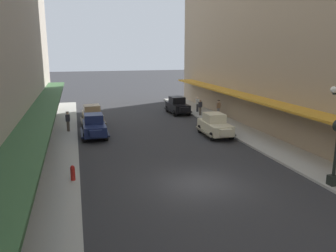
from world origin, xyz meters
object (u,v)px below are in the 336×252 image
Objects in this scene: parked_car_2 at (178,105)px; fire_hydrant at (73,173)px; pedestrian_2 at (200,107)px; parked_car_0 at (92,115)px; parked_car_3 at (215,125)px; pedestrian_3 at (218,108)px; pedestrian_0 at (198,104)px; parked_car_1 at (94,125)px; pedestrian_1 at (68,121)px.

parked_car_2 is 5.23× the size of fire_hydrant.
pedestrian_2 reaches higher than fire_hydrant.
fire_hydrant is (-1.78, -14.22, -0.38)m from parked_car_0.
parked_car_3 reaches higher than pedestrian_2.
pedestrian_3 is at bearing -44.52° from parked_car_2.
parked_car_2 is at bearing 173.46° from pedestrian_0.
parked_car_0 reaches higher than fire_hydrant.
pedestrian_3 is (3.41, -3.35, 0.07)m from parked_car_2.
fire_hydrant is at bearing -135.66° from pedestrian_3.
pedestrian_3 is (3.38, 6.99, 0.07)m from parked_car_3.
parked_car_1 reaches higher than pedestrian_3.
pedestrian_3 is at bearing 19.94° from parked_car_1.
parked_car_0 is 14.33m from fire_hydrant.
pedestrian_3 is (1.16, -3.09, 0.02)m from pedestrian_0.
pedestrian_0 is 3.30m from pedestrian_3.
parked_car_2 reaches higher than pedestrian_3.
parked_car_2 is at bearing 57.60° from fire_hydrant.
parked_car_3 is 2.61× the size of pedestrian_2.
parked_car_2 is 2.62× the size of pedestrian_0.
parked_car_0 is 2.62× the size of pedestrian_2.
parked_car_1 is at bearing -160.06° from pedestrian_3.
parked_car_1 is 5.20× the size of fire_hydrant.
pedestrian_3 is at bearing 0.03° from parked_car_0.
pedestrian_3 reaches higher than pedestrian_0.
parked_car_2 is at bearing 90.12° from parked_car_3.
pedestrian_3 is (12.89, 4.68, 0.07)m from parked_car_1.
parked_car_3 is 13.31m from fire_hydrant.
parked_car_2 is at bearing 19.71° from parked_car_0.
pedestrian_2 is (11.27, 5.70, 0.05)m from parked_car_1.
parked_car_1 is 14.07m from pedestrian_0.
parked_car_0 is at bearing -174.72° from pedestrian_2.
parked_car_0 and parked_car_2 have the same top height.
pedestrian_2 is (-0.46, -2.07, 0.00)m from pedestrian_0.
parked_car_0 is at bearing 143.35° from parked_car_3.
parked_car_3 is at bearing -102.42° from pedestrian_2.
parked_car_1 reaches higher than fire_hydrant.
parked_car_2 is at bearing 40.24° from parked_car_1.
pedestrian_1 is (-2.16, -2.69, 0.07)m from parked_car_0.
parked_car_2 reaches higher than pedestrian_0.
parked_car_1 is at bearing -43.99° from pedestrian_1.
pedestrian_0 is at bearing 22.81° from pedestrian_1.
parked_car_0 is at bearing -179.97° from pedestrian_3.
pedestrian_0 is at bearing 33.51° from parked_car_1.
fire_hydrant is 20.36m from pedestrian_3.
fire_hydrant is at bearing -99.90° from parked_car_1.
parked_car_3 is 2.61× the size of pedestrian_0.
fire_hydrant is at bearing -130.31° from pedestrian_2.
parked_car_0 is at bearing -160.29° from parked_car_2.
parked_car_3 reaches higher than pedestrian_3.
pedestrian_1 is at bearing 159.62° from parked_car_3.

